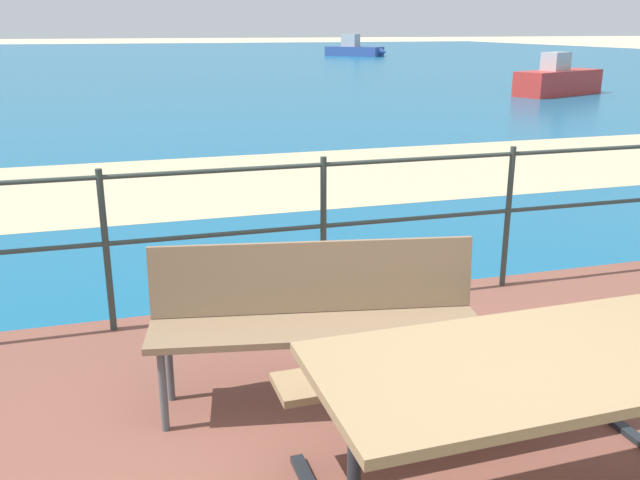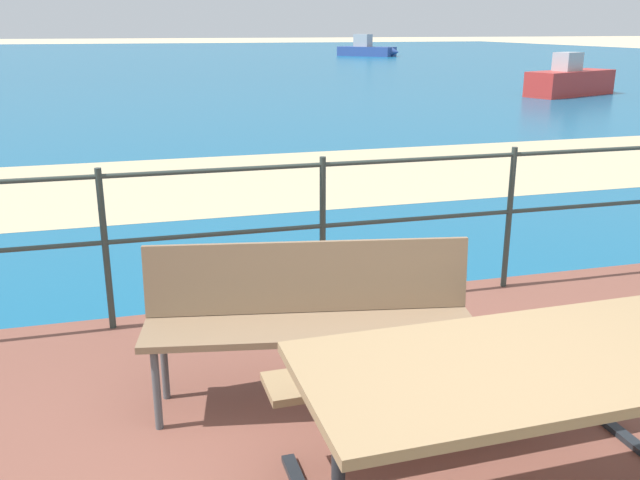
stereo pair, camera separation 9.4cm
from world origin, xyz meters
TOP-DOWN VIEW (x-y plane):
  - sea_water at (0.00, 40.00)m, footprint 90.00×90.00m
  - beach_strip at (0.00, 7.04)m, footprint 54.03×4.13m
  - picnic_table at (0.18, -0.08)m, footprint 1.91×1.56m
  - park_bench at (-0.42, 1.19)m, footprint 1.77×0.71m
  - railing_fence at (0.00, 2.43)m, footprint 5.94×0.04m
  - boat_near at (14.81, 44.38)m, footprint 3.73×3.90m
  - boat_mid at (11.66, 16.31)m, footprint 3.70×2.11m

SIDE VIEW (x-z plane):
  - sea_water at x=0.00m, z-range 0.00..0.01m
  - beach_strip at x=0.00m, z-range 0.00..0.01m
  - boat_mid at x=11.66m, z-range -0.20..1.05m
  - boat_near at x=14.81m, z-range -0.28..1.17m
  - park_bench at x=-0.42m, z-range 0.16..1.03m
  - picnic_table at x=0.18m, z-range 0.28..1.08m
  - railing_fence at x=0.00m, z-range 0.21..1.30m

